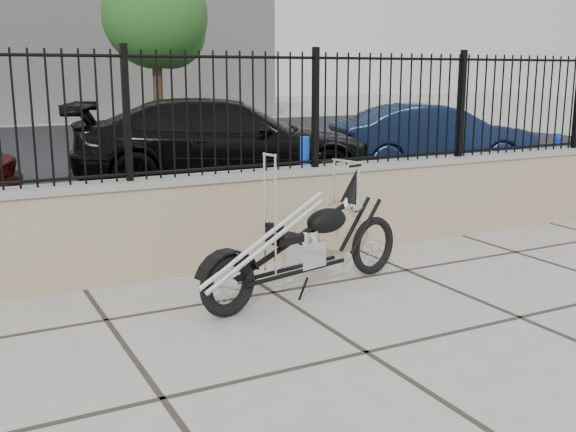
% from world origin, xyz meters
% --- Properties ---
extents(ground_plane, '(90.00, 90.00, 0.00)m').
position_xyz_m(ground_plane, '(0.00, 0.00, 0.00)').
color(ground_plane, '#99968E').
rests_on(ground_plane, ground).
extents(parking_lot, '(30.00, 30.00, 0.00)m').
position_xyz_m(parking_lot, '(0.00, 12.50, 0.00)').
color(parking_lot, black).
rests_on(parking_lot, ground).
extents(retaining_wall, '(14.00, 0.36, 0.96)m').
position_xyz_m(retaining_wall, '(0.00, 2.50, 0.48)').
color(retaining_wall, gray).
rests_on(retaining_wall, ground_plane).
extents(iron_fence, '(14.00, 0.08, 1.20)m').
position_xyz_m(iron_fence, '(0.00, 2.50, 1.56)').
color(iron_fence, black).
rests_on(iron_fence, retaining_wall).
extents(chopper_motorcycle, '(2.24, 0.91, 1.33)m').
position_xyz_m(chopper_motorcycle, '(0.22, 1.34, 0.66)').
color(chopper_motorcycle, black).
rests_on(chopper_motorcycle, ground_plane).
extents(car_black, '(5.63, 3.76, 1.51)m').
position_xyz_m(car_black, '(1.87, 7.08, 0.76)').
color(car_black, black).
rests_on(car_black, parking_lot).
extents(car_blue, '(4.26, 2.40, 1.33)m').
position_xyz_m(car_blue, '(6.29, 6.93, 0.66)').
color(car_blue, '#0F1B37').
rests_on(car_blue, parking_lot).
extents(bollard_b, '(0.17, 0.17, 1.10)m').
position_xyz_m(bollard_b, '(1.86, 4.28, 0.55)').
color(bollard_b, '#0B1BA6').
rests_on(bollard_b, ground_plane).
extents(bollard_c, '(0.13, 0.13, 0.95)m').
position_xyz_m(bollard_c, '(6.66, 4.19, 0.47)').
color(bollard_c, blue).
rests_on(bollard_c, ground_plane).
extents(tree_right, '(3.19, 3.19, 5.38)m').
position_xyz_m(tree_right, '(3.65, 16.87, 3.76)').
color(tree_right, '#382619').
rests_on(tree_right, ground_plane).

